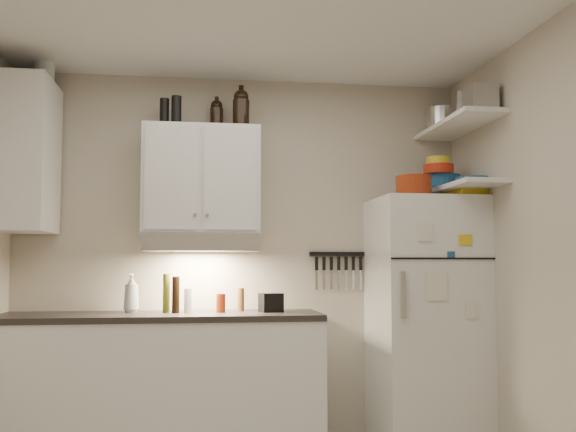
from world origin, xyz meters
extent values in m
cube|color=#BDB3A1|center=(0.00, 1.51, 1.30)|extent=(3.20, 0.02, 2.60)
cube|color=#BDB3A1|center=(1.61, 0.00, 1.30)|extent=(0.02, 3.00, 2.60)
cube|color=white|center=(-0.55, 1.20, 0.44)|extent=(2.10, 0.60, 0.88)
cube|color=#292623|center=(-0.55, 1.20, 0.90)|extent=(2.10, 0.62, 0.04)
cube|color=white|center=(-0.30, 1.33, 1.83)|extent=(0.80, 0.33, 0.75)
cube|color=white|center=(-1.44, 1.20, 1.95)|extent=(0.33, 0.55, 1.00)
cube|color=silver|center=(-0.30, 1.27, 1.39)|extent=(0.76, 0.46, 0.12)
cube|color=white|center=(1.25, 1.16, 0.85)|extent=(0.70, 0.68, 1.70)
cube|color=white|center=(1.45, 1.02, 2.20)|extent=(0.30, 0.95, 0.03)
cube|color=white|center=(1.45, 1.02, 1.76)|extent=(0.30, 0.95, 0.03)
cube|color=black|center=(0.70, 1.49, 1.32)|extent=(0.42, 0.02, 0.03)
cylinder|color=maroon|center=(1.13, 1.02, 1.77)|extent=(0.31, 0.31, 0.14)
cube|color=yellow|center=(1.50, 1.00, 1.75)|extent=(0.24, 0.29, 0.09)
cylinder|color=silver|center=(1.23, 1.17, 1.75)|extent=(0.07, 0.07, 0.09)
cylinder|color=silver|center=(1.49, 1.39, 2.31)|extent=(0.32, 0.32, 0.19)
cube|color=#AAAAAD|center=(1.51, 0.93, 2.31)|extent=(0.23, 0.22, 0.19)
cube|color=#AAAAAD|center=(1.48, 0.72, 2.30)|extent=(0.18, 0.18, 0.17)
cylinder|color=#184D86|center=(1.41, 1.24, 1.83)|extent=(0.27, 0.27, 0.11)
cylinder|color=red|center=(1.37, 1.19, 1.92)|extent=(0.22, 0.22, 0.06)
cylinder|color=gold|center=(1.37, 1.19, 1.98)|extent=(0.17, 0.17, 0.05)
cylinder|color=#184D86|center=(1.52, 0.97, 1.80)|extent=(0.29, 0.29, 0.06)
cylinder|color=black|center=(-0.48, 1.27, 2.30)|extent=(0.09, 0.09, 0.20)
cylinder|color=black|center=(-0.56, 1.31, 2.29)|extent=(0.09, 0.09, 0.19)
cylinder|color=silver|center=(-1.36, 1.29, 2.54)|extent=(0.17, 0.17, 0.18)
imported|color=white|center=(-0.76, 1.31, 1.07)|extent=(0.15, 0.15, 0.29)
cylinder|color=brown|center=(-0.02, 1.33, 1.00)|extent=(0.06, 0.06, 0.16)
cylinder|color=#525A16|center=(-0.52, 1.25, 1.05)|extent=(0.05, 0.05, 0.26)
cylinder|color=black|center=(-0.46, 1.21, 1.04)|extent=(0.06, 0.06, 0.24)
cylinder|color=silver|center=(-0.38, 1.23, 1.00)|extent=(0.07, 0.07, 0.16)
cylinder|color=maroon|center=(-0.16, 1.22, 0.98)|extent=(0.08, 0.08, 0.13)
cube|color=black|center=(0.18, 1.22, 0.98)|extent=(0.17, 0.14, 0.13)
camera|label=1|loc=(-0.31, -3.14, 1.24)|focal=40.00mm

